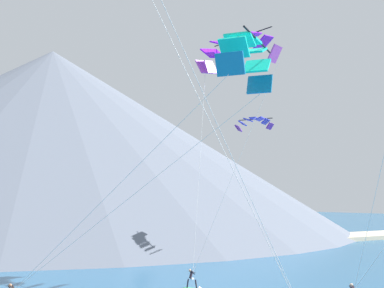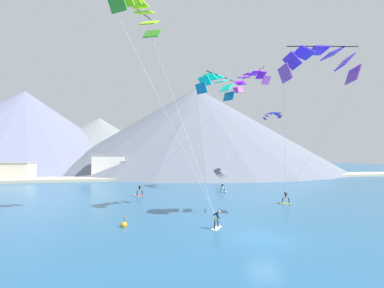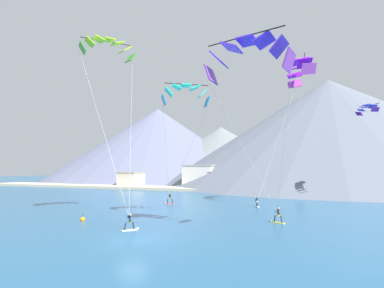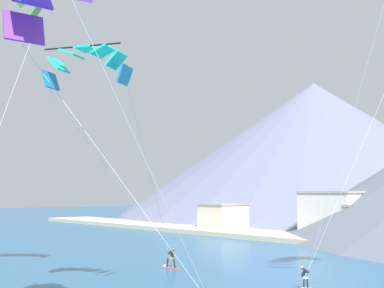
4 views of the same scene
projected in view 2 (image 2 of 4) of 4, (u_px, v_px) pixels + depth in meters
The scene contains 20 objects.
ground_plane at pixel (264, 239), 19.15m from camera, with size 400.00×400.00×0.00m, color #23567F.
kitesurfer_near_lead at pixel (138, 192), 40.54m from camera, with size 1.79×0.83×1.79m.
kitesurfer_near_trail at pixel (284, 200), 33.60m from camera, with size 1.75×1.08×1.70m.
kitesurfer_mid_center at pixel (223, 190), 44.30m from camera, with size 1.04×1.76×1.66m.
kitesurfer_far_left at pixel (218, 223), 22.01m from camera, with size 1.37×1.63×1.65m.
parafoil_kite_near_lead at pixel (215, 85), 30.49m from camera, with size 11.29×15.08×14.29m.
parafoil_kite_near_trail at pixel (318, 62), 25.95m from camera, with size 7.92×9.76×15.78m.
parafoil_kite_mid_center at pixel (250, 79), 48.97m from camera, with size 8.81×8.66×21.03m.
parafoil_kite_far_left at pixel (138, 13), 26.00m from camera, with size 9.35×7.91×20.48m.
parafoil_kite_distant_high_outer at pixel (272, 115), 60.72m from camera, with size 3.24×4.58×1.53m.
race_marker_buoy at pixel (124, 225), 22.44m from camera, with size 0.56×0.56×1.02m.
shoreline_strip at pixel (169, 178), 71.85m from camera, with size 180.00×10.00×0.70m, color beige.
shore_building_harbour_front at pixel (19, 171), 67.52m from camera, with size 6.52×6.67×4.70m.
shore_building_promenade_mid at pixel (136, 169), 74.48m from camera, with size 7.95×5.98×5.02m.
shore_building_quay_east at pixel (109, 166), 73.22m from camera, with size 8.76×6.61×6.81m.
shore_building_quay_west at pixel (282, 169), 82.79m from camera, with size 6.49×5.42×4.23m.
mountain_peak_west_ridge at pixel (200, 135), 132.67m from camera, with size 105.23×105.23×34.50m.
mountain_peak_central_summit at pixel (24, 131), 111.76m from camera, with size 102.49×102.49×35.08m.
mountain_peak_east_shoulder at pixel (99, 144), 124.30m from camera, with size 84.00×84.00×25.29m.
mountain_peak_far_spur at pixel (196, 129), 123.18m from camera, with size 126.03×126.03×39.39m.
Camera 2 is at (-9.48, -17.85, 6.09)m, focal length 24.00 mm.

